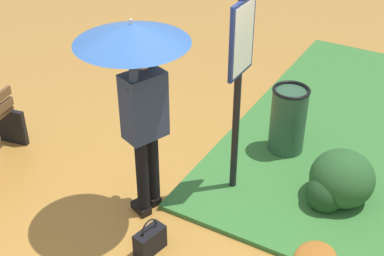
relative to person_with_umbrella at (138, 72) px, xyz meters
name	(u,v)px	position (x,y,z in m)	size (l,w,h in m)	color
ground_plane	(142,224)	(0.17, 0.07, -1.55)	(18.00, 18.00, 0.00)	#B27A33
person_with_umbrella	(138,72)	(0.00, 0.00, 0.00)	(0.96, 0.96, 2.04)	black
info_sign_post	(240,64)	(-0.76, 0.59, -0.11)	(0.44, 0.07, 2.30)	black
handbag	(150,240)	(0.42, 0.33, -1.42)	(0.32, 0.20, 0.37)	black
trash_bin	(288,121)	(-1.66, 0.81, -1.13)	(0.42, 0.42, 0.83)	#2D5138
shrub_cluster	(339,181)	(-1.08, 1.58, -1.28)	(0.71, 0.64, 0.58)	#285628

